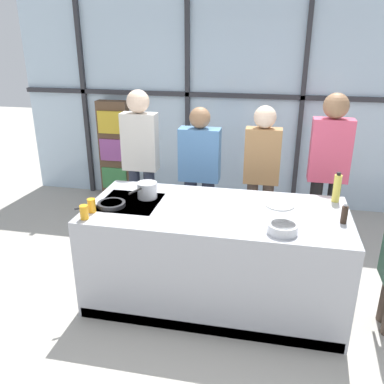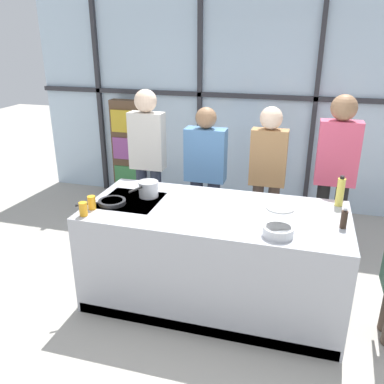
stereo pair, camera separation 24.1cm
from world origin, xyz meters
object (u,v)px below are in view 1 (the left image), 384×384
Objects in this scene: spectator_far_left at (141,156)px; mixing_bowl at (283,228)px; spectator_center_right at (262,170)px; oil_bottle at (337,188)px; frying_pan at (111,204)px; juice_glass_far at (92,206)px; white_plate at (280,205)px; juice_glass_near at (84,212)px; saucepan at (147,190)px; spectator_center_left at (199,171)px; pepper_grinder at (344,214)px; spectator_far_right at (328,166)px.

mixing_bowl is (1.57, -1.34, -0.08)m from spectator_far_left.
spectator_center_right is 0.93m from oil_bottle.
juice_glass_far is at bearing -126.88° from frying_pan.
spectator_center_right reaches higher than juice_glass_far.
juice_glass_far is (-1.56, -0.46, 0.05)m from white_plate.
juice_glass_near is at bearing -90.00° from juice_glass_far.
juice_glass_near is (-0.36, -0.54, -0.02)m from saucepan.
spectator_center_left reaches higher than white_plate.
mixing_bowl is 1.95× the size of juice_glass_far.
pepper_grinder is at bearing 123.08° from spectator_center_right.
spectator_center_right is 6.68× the size of white_plate.
spectator_far_left is at bearing 0.00° from spectator_center_right.
spectator_far_right is at bearing 30.41° from frying_pan.
juice_glass_near is at bearing 64.12° from spectator_center_left.
frying_pan is 0.18m from juice_glass_far.
frying_pan is 1.49m from mixing_bowl.
frying_pan is 1.48m from white_plate.
mixing_bowl is at bearing 99.31° from spectator_center_right.
spectator_far_left is 2.12m from oil_bottle.
mixing_bowl is 1.33× the size of pepper_grinder.
spectator_center_right is at bearing 42.08° from frying_pan.
spectator_far_right is 1.07m from pepper_grinder.
frying_pan is at bearing -165.11° from oil_bottle.
spectator_center_left is at bearing 136.83° from white_plate.
juice_glass_far reaches higher than white_plate.
juice_glass_near is (-1.56, -0.60, 0.05)m from white_plate.
juice_glass_near is (-2.03, -1.41, -0.08)m from spectator_far_right.
spectator_center_left is at bearing 62.92° from frying_pan.
spectator_center_left is at bearing 0.00° from spectator_far_right.
spectator_center_left is 0.90× the size of spectator_far_right.
frying_pan is at bearing -135.38° from saucepan.
white_plate is 1.63m from juice_glass_far.
spectator_far_right is at bearing -180.00° from spectator_center_right.
spectator_center_left is 0.94m from saucepan.
white_plate is (-0.47, -0.82, -0.13)m from spectator_far_right.
pepper_grinder is at bearing 29.76° from mixing_bowl.
spectator_center_right is at bearing -180.00° from spectator_center_left.
spectator_center_left is 9.30× the size of pepper_grinder.
spectator_center_right reaches higher than white_plate.
juice_glass_far is at bearing 32.07° from spectator_far_right.
juice_glass_far is (-0.69, -1.27, 0.07)m from spectator_center_left.
pepper_grinder reaches higher than white_plate.
pepper_grinder is at bearing 152.40° from spectator_far_left.
juice_glass_near is (-1.36, -1.41, 0.01)m from spectator_center_right.
saucepan is at bearing 41.39° from spectator_center_right.
spectator_center_left is at bearing 61.70° from juice_glass_far.
spectator_center_right reaches higher than juice_glass_near.
white_plate is 0.90× the size of oil_bottle.
white_plate is at bearing 20.90° from juice_glass_near.
spectator_far_left reaches higher than spectator_center_right.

